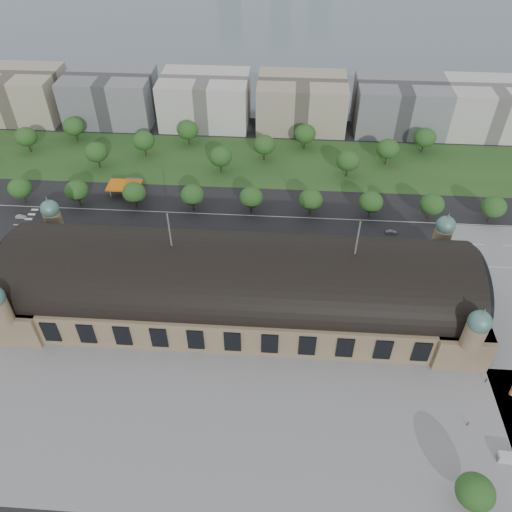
# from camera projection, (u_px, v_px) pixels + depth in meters

# --- Properties ---
(ground) EXTENTS (900.00, 900.00, 0.00)m
(ground) POSITION_uv_depth(u_px,v_px,m) (239.00, 306.00, 166.49)
(ground) COLOR black
(ground) RESTS_ON ground
(station) EXTENTS (150.00, 48.40, 44.30)m
(station) POSITION_uv_depth(u_px,v_px,m) (239.00, 284.00, 159.68)
(station) COLOR #8D7857
(station) RESTS_ON ground
(plaza_south) EXTENTS (190.00, 48.00, 0.12)m
(plaza_south) POSITION_uv_depth(u_px,v_px,m) (261.00, 429.00, 133.11)
(plaza_south) COLOR gray
(plaza_south) RESTS_ON ground
(road_slab) EXTENTS (260.00, 26.00, 0.10)m
(road_slab) POSITION_uv_depth(u_px,v_px,m) (198.00, 233.00, 195.90)
(road_slab) COLOR black
(road_slab) RESTS_ON ground
(grass_belt) EXTENTS (300.00, 45.00, 0.10)m
(grass_belt) POSITION_uv_depth(u_px,v_px,m) (226.00, 161.00, 236.74)
(grass_belt) COLOR #244F1F
(grass_belt) RESTS_ON ground
(petrol_station) EXTENTS (14.00, 13.00, 5.05)m
(petrol_station) POSITION_uv_depth(u_px,v_px,m) (129.00, 185.00, 216.04)
(petrol_station) COLOR orange
(petrol_station) RESTS_ON ground
(lake) EXTENTS (700.00, 320.00, 0.08)m
(lake) POSITION_uv_depth(u_px,v_px,m) (275.00, 26.00, 389.15)
(lake) COLOR slate
(lake) RESTS_ON ground
(office_1) EXTENTS (45.00, 32.00, 24.00)m
(office_1) POSITION_uv_depth(u_px,v_px,m) (18.00, 94.00, 264.50)
(office_1) COLOR tan
(office_1) RESTS_ON ground
(office_2) EXTENTS (45.00, 32.00, 24.00)m
(office_2) POSITION_uv_depth(u_px,v_px,m) (111.00, 97.00, 261.96)
(office_2) COLOR gray
(office_2) RESTS_ON ground
(office_3) EXTENTS (45.00, 32.00, 24.00)m
(office_3) POSITION_uv_depth(u_px,v_px,m) (205.00, 100.00, 259.43)
(office_3) COLOR beige
(office_3) RESTS_ON ground
(office_4) EXTENTS (45.00, 32.00, 24.00)m
(office_4) POSITION_uv_depth(u_px,v_px,m) (301.00, 103.00, 256.90)
(office_4) COLOR tan
(office_4) RESTS_ON ground
(office_5) EXTENTS (45.00, 32.00, 24.00)m
(office_5) POSITION_uv_depth(u_px,v_px,m) (399.00, 105.00, 254.37)
(office_5) COLOR gray
(office_5) RESTS_ON ground
(office_6) EXTENTS (45.00, 32.00, 24.00)m
(office_6) POSITION_uv_depth(u_px,v_px,m) (489.00, 108.00, 252.09)
(office_6) COLOR beige
(office_6) RESTS_ON ground
(tree_row_1) EXTENTS (9.60, 9.60, 11.52)m
(tree_row_1) POSITION_uv_depth(u_px,v_px,m) (20.00, 188.00, 206.03)
(tree_row_1) COLOR #2D2116
(tree_row_1) RESTS_ON ground
(tree_row_2) EXTENTS (9.60, 9.60, 11.52)m
(tree_row_2) POSITION_uv_depth(u_px,v_px,m) (77.00, 190.00, 204.82)
(tree_row_2) COLOR #2D2116
(tree_row_2) RESTS_ON ground
(tree_row_3) EXTENTS (9.60, 9.60, 11.52)m
(tree_row_3) POSITION_uv_depth(u_px,v_px,m) (134.00, 193.00, 203.60)
(tree_row_3) COLOR #2D2116
(tree_row_3) RESTS_ON ground
(tree_row_4) EXTENTS (9.60, 9.60, 11.52)m
(tree_row_4) POSITION_uv_depth(u_px,v_px,m) (192.00, 195.00, 202.39)
(tree_row_4) COLOR #2D2116
(tree_row_4) RESTS_ON ground
(tree_row_5) EXTENTS (9.60, 9.60, 11.52)m
(tree_row_5) POSITION_uv_depth(u_px,v_px,m) (251.00, 197.00, 201.17)
(tree_row_5) COLOR #2D2116
(tree_row_5) RESTS_ON ground
(tree_row_6) EXTENTS (9.60, 9.60, 11.52)m
(tree_row_6) POSITION_uv_depth(u_px,v_px,m) (311.00, 200.00, 199.95)
(tree_row_6) COLOR #2D2116
(tree_row_6) RESTS_ON ground
(tree_row_7) EXTENTS (9.60, 9.60, 11.52)m
(tree_row_7) POSITION_uv_depth(u_px,v_px,m) (371.00, 202.00, 198.74)
(tree_row_7) COLOR #2D2116
(tree_row_7) RESTS_ON ground
(tree_row_8) EXTENTS (9.60, 9.60, 11.52)m
(tree_row_8) POSITION_uv_depth(u_px,v_px,m) (432.00, 204.00, 197.52)
(tree_row_8) COLOR #2D2116
(tree_row_8) RESTS_ON ground
(tree_row_9) EXTENTS (9.60, 9.60, 11.52)m
(tree_row_9) POSITION_uv_depth(u_px,v_px,m) (494.00, 207.00, 196.31)
(tree_row_9) COLOR #2D2116
(tree_row_9) RESTS_ON ground
(tree_belt_1) EXTENTS (10.40, 10.40, 12.48)m
(tree_belt_1) POSITION_uv_depth(u_px,v_px,m) (26.00, 137.00, 237.76)
(tree_belt_1) COLOR #2D2116
(tree_belt_1) RESTS_ON ground
(tree_belt_2) EXTENTS (10.40, 10.40, 12.48)m
(tree_belt_2) POSITION_uv_depth(u_px,v_px,m) (74.00, 126.00, 245.76)
(tree_belt_2) COLOR #2D2116
(tree_belt_2) RESTS_ON ground
(tree_belt_3) EXTENTS (10.40, 10.40, 12.48)m
(tree_belt_3) POSITION_uv_depth(u_px,v_px,m) (96.00, 152.00, 226.87)
(tree_belt_3) COLOR #2D2116
(tree_belt_3) RESTS_ON ground
(tree_belt_4) EXTENTS (10.40, 10.40, 12.48)m
(tree_belt_4) POSITION_uv_depth(u_px,v_px,m) (144.00, 141.00, 234.87)
(tree_belt_4) COLOR #2D2116
(tree_belt_4) RESTS_ON ground
(tree_belt_5) EXTENTS (10.40, 10.40, 12.48)m
(tree_belt_5) POSITION_uv_depth(u_px,v_px,m) (188.00, 130.00, 242.88)
(tree_belt_5) COLOR #2D2116
(tree_belt_5) RESTS_ON ground
(tree_belt_6) EXTENTS (10.40, 10.40, 12.48)m
(tree_belt_6) POSITION_uv_depth(u_px,v_px,m) (221.00, 156.00, 223.98)
(tree_belt_6) COLOR #2D2116
(tree_belt_6) RESTS_ON ground
(tree_belt_7) EXTENTS (10.40, 10.40, 12.48)m
(tree_belt_7) POSITION_uv_depth(u_px,v_px,m) (264.00, 145.00, 231.99)
(tree_belt_7) COLOR #2D2116
(tree_belt_7) RESTS_ON ground
(tree_belt_8) EXTENTS (10.40, 10.40, 12.48)m
(tree_belt_8) POSITION_uv_depth(u_px,v_px,m) (305.00, 134.00, 239.99)
(tree_belt_8) COLOR #2D2116
(tree_belt_8) RESTS_ON ground
(tree_belt_9) EXTENTS (10.40, 10.40, 12.48)m
(tree_belt_9) POSITION_uv_depth(u_px,v_px,m) (348.00, 161.00, 221.10)
(tree_belt_9) COLOR #2D2116
(tree_belt_9) RESTS_ON ground
(tree_belt_10) EXTENTS (10.40, 10.40, 12.48)m
(tree_belt_10) POSITION_uv_depth(u_px,v_px,m) (388.00, 149.00, 229.10)
(tree_belt_10) COLOR #2D2116
(tree_belt_10) RESTS_ON ground
(tree_belt_11) EXTENTS (10.40, 10.40, 12.48)m
(tree_belt_11) POSITION_uv_depth(u_px,v_px,m) (425.00, 138.00, 237.11)
(tree_belt_11) COLOR #2D2116
(tree_belt_11) RESTS_ON ground
(tree_plaza_s) EXTENTS (9.00, 9.00, 10.64)m
(tree_plaza_s) POSITION_uv_depth(u_px,v_px,m) (475.00, 492.00, 114.11)
(tree_plaza_s) COLOR #2D2116
(tree_plaza_s) RESTS_ON ground
(traffic_car_1) EXTENTS (4.18, 1.46, 1.38)m
(traffic_car_1) POSITION_uv_depth(u_px,v_px,m) (21.00, 217.00, 202.54)
(traffic_car_1) COLOR #9B9EA3
(traffic_car_1) RESTS_ON ground
(traffic_car_2) EXTENTS (5.17, 2.44, 1.43)m
(traffic_car_2) POSITION_uv_depth(u_px,v_px,m) (70.00, 240.00, 191.50)
(traffic_car_2) COLOR black
(traffic_car_2) RESTS_ON ground
(traffic_car_4) EXTENTS (4.62, 2.08, 1.54)m
(traffic_car_4) POSITION_uv_depth(u_px,v_px,m) (257.00, 237.00, 192.67)
(traffic_car_4) COLOR #1F1B4C
(traffic_car_4) RESTS_ON ground
(traffic_car_5) EXTENTS (4.37, 1.56, 1.44)m
(traffic_car_5) POSITION_uv_depth(u_px,v_px,m) (391.00, 232.00, 195.04)
(traffic_car_5) COLOR slate
(traffic_car_5) RESTS_ON ground
(traffic_car_6) EXTENTS (5.00, 2.55, 1.35)m
(traffic_car_6) POSITION_uv_depth(u_px,v_px,m) (418.00, 250.00, 187.23)
(traffic_car_6) COLOR silver
(traffic_car_6) RESTS_ON ground
(parked_car_0) EXTENTS (4.05, 2.89, 1.27)m
(parked_car_0) POSITION_uv_depth(u_px,v_px,m) (97.00, 249.00, 187.60)
(parked_car_0) COLOR black
(parked_car_0) RESTS_ON ground
(parked_car_1) EXTENTS (4.97, 4.40, 1.28)m
(parked_car_1) POSITION_uv_depth(u_px,v_px,m) (42.00, 253.00, 185.61)
(parked_car_1) COLOR maroon
(parked_car_1) RESTS_ON ground
(parked_car_2) EXTENTS (5.30, 4.77, 1.48)m
(parked_car_2) POSITION_uv_depth(u_px,v_px,m) (55.00, 252.00, 186.22)
(parked_car_2) COLOR #182545
(parked_car_2) RESTS_ON ground
(parked_car_3) EXTENTS (4.53, 3.39, 1.44)m
(parked_car_3) POSITION_uv_depth(u_px,v_px,m) (107.00, 254.00, 185.23)
(parked_car_3) COLOR #55575C
(parked_car_3) RESTS_ON ground
(parked_car_4) EXTENTS (4.42, 3.60, 1.42)m
(parked_car_4) POSITION_uv_depth(u_px,v_px,m) (143.00, 258.00, 183.62)
(parked_car_4) COLOR silver
(parked_car_4) RESTS_ON ground
(parked_car_5) EXTENTS (6.01, 5.52, 1.56)m
(parked_car_5) POSITION_uv_depth(u_px,v_px,m) (166.00, 257.00, 183.86)
(parked_car_5) COLOR gray
(parked_car_5) RESTS_ON ground
(parked_car_6) EXTENTS (5.32, 4.88, 1.50)m
(parked_car_6) POSITION_uv_depth(u_px,v_px,m) (196.00, 260.00, 182.60)
(parked_car_6) COLOR black
(parked_car_6) RESTS_ON ground
(bus_west) EXTENTS (10.81, 2.90, 2.99)m
(bus_west) POSITION_uv_depth(u_px,v_px,m) (263.00, 248.00, 186.80)
(bus_west) COLOR red
(bus_west) RESTS_ON ground
(bus_mid) EXTENTS (13.40, 4.38, 3.67)m
(bus_mid) POSITION_uv_depth(u_px,v_px,m) (312.00, 245.00, 187.22)
(bus_mid) COLOR silver
(bus_mid) RESTS_ON ground
(bus_east) EXTENTS (11.65, 3.83, 3.19)m
(bus_east) POSITION_uv_depth(u_px,v_px,m) (350.00, 255.00, 183.66)
(bus_east) COLOR silver
(bus_east) RESTS_ON ground
(van_south) EXTENTS (5.84, 2.65, 2.47)m
(van_south) POSITION_uv_depth(u_px,v_px,m) (508.00, 458.00, 125.97)
(van_south) COLOR silver
(van_south) RESTS_ON ground
(pedestrian_1) EXTENTS (0.53, 0.69, 1.69)m
(pedestrian_1) POSITION_uv_depth(u_px,v_px,m) (468.00, 424.00, 133.44)
(pedestrian_1) COLOR gray
(pedestrian_1) RESTS_ON ground
(pedestrian_2) EXTENTS (0.65, 0.88, 1.61)m
(pedestrian_2) POSITION_uv_depth(u_px,v_px,m) (486.00, 380.00, 143.76)
(pedestrian_2) COLOR gray
(pedestrian_2) RESTS_ON ground
(pedestrian_4) EXTENTS (1.28, 1.11, 1.86)m
(pedestrian_4) POSITION_uv_depth(u_px,v_px,m) (483.00, 501.00, 118.22)
(pedestrian_4) COLOR gray
(pedestrian_4) RESTS_ON ground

